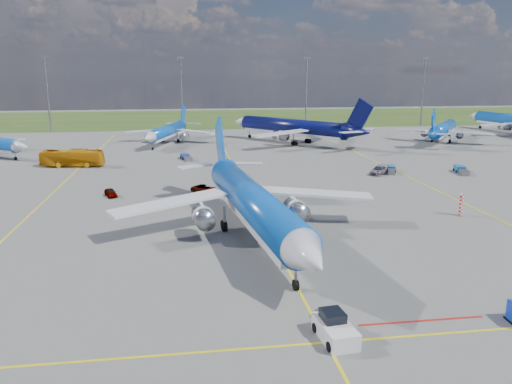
{
  "coord_description": "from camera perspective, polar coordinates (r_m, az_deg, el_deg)",
  "views": [
    {
      "loc": [
        -9.33,
        -50.36,
        18.54
      ],
      "look_at": [
        -0.93,
        8.5,
        4.0
      ],
      "focal_mm": 35.0,
      "sensor_mm": 36.0,
      "label": 1
    }
  ],
  "objects": [
    {
      "name": "taxiway_lines",
      "position": [
        80.79,
        -1.15,
        0.48
      ],
      "size": [
        60.25,
        160.0,
        0.02
      ],
      "color": "yellow",
      "rests_on": "ground"
    },
    {
      "name": "service_car_c",
      "position": [
        94.12,
        13.87,
        2.44
      ],
      "size": [
        4.92,
        5.21,
        1.48
      ],
      "primitive_type": "imported",
      "rotation": [
        0.0,
        0.0,
        -0.72
      ],
      "color": "#999999",
      "rests_on": "ground"
    },
    {
      "name": "grass_strip",
      "position": [
        201.43,
        -5.49,
        8.4
      ],
      "size": [
        400.0,
        80.0,
        0.01
      ],
      "primitive_type": "cube",
      "color": "#2D4719",
      "rests_on": "ground"
    },
    {
      "name": "baggage_tug_c",
      "position": [
        107.52,
        -7.99,
        3.97
      ],
      "size": [
        2.51,
        5.25,
        1.14
      ],
      "rotation": [
        0.0,
        0.0,
        0.24
      ],
      "color": "navy",
      "rests_on": "ground"
    },
    {
      "name": "service_car_b",
      "position": [
        77.89,
        -5.86,
        0.36
      ],
      "size": [
        4.77,
        4.09,
        1.22
      ],
      "primitive_type": "imported",
      "rotation": [
        0.0,
        0.0,
        0.99
      ],
      "color": "#999999",
      "rests_on": "ground"
    },
    {
      "name": "baggage_tug_w",
      "position": [
        96.35,
        15.22,
        2.48
      ],
      "size": [
        3.09,
        5.18,
        1.13
      ],
      "rotation": [
        0.0,
        0.0,
        -0.38
      ],
      "color": "#195199",
      "rests_on": "ground"
    },
    {
      "name": "warning_post",
      "position": [
        70.32,
        22.35,
        -1.34
      ],
      "size": [
        0.5,
        0.5,
        3.0
      ],
      "primitive_type": "cylinder",
      "color": "red",
      "rests_on": "ground"
    },
    {
      "name": "bg_jet_ne",
      "position": [
        143.47,
        20.5,
        5.45
      ],
      "size": [
        43.69,
        45.35,
        9.45
      ],
      "primitive_type": null,
      "rotation": [
        0.0,
        0.0,
        2.49
      ],
      "color": "#0C4CAE",
      "rests_on": "ground"
    },
    {
      "name": "service_car_a",
      "position": [
        78.33,
        -16.27,
        -0.06
      ],
      "size": [
        2.53,
        3.77,
        1.19
      ],
      "primitive_type": "imported",
      "rotation": [
        0.0,
        0.0,
        0.36
      ],
      "color": "#999999",
      "rests_on": "ground"
    },
    {
      "name": "apron_bus",
      "position": [
        105.08,
        -20.27,
        3.67
      ],
      "size": [
        12.49,
        4.53,
        3.4
      ],
      "primitive_type": "imported",
      "rotation": [
        0.0,
        0.0,
        1.43
      ],
      "color": "orange",
      "rests_on": "ground"
    },
    {
      "name": "ground",
      "position": [
        54.47,
        2.24,
        -6.17
      ],
      "size": [
        400.0,
        400.0,
        0.0
      ],
      "primitive_type": "plane",
      "color": "#555552",
      "rests_on": "ground"
    },
    {
      "name": "bg_jet_n",
      "position": [
        131.13,
        4.13,
        5.58
      ],
      "size": [
        56.01,
        57.59,
        12.0
      ],
      "primitive_type": null,
      "rotation": [
        0.0,
        0.0,
        3.82
      ],
      "color": "#070B40",
      "rests_on": "ground"
    },
    {
      "name": "pushback_tug",
      "position": [
        36.98,
        8.99,
        -15.17
      ],
      "size": [
        2.54,
        5.71,
        1.9
      ],
      "rotation": [
        0.0,
        0.0,
        0.12
      ],
      "color": "silver",
      "rests_on": "ground"
    },
    {
      "name": "floodlight_masts",
      "position": [
        161.63,
        -1.27,
        11.62
      ],
      "size": [
        202.2,
        0.5,
        22.7
      ],
      "color": "slate",
      "rests_on": "ground"
    },
    {
      "name": "baggage_tug_e",
      "position": [
        99.9,
        22.4,
        2.33
      ],
      "size": [
        2.63,
        5.47,
        1.19
      ],
      "rotation": [
        0.0,
        0.0,
        -0.24
      ],
      "color": "#165188",
      "rests_on": "ground"
    },
    {
      "name": "main_airliner",
      "position": [
        57.43,
        -0.37,
        -5.09
      ],
      "size": [
        38.98,
        48.28,
        11.68
      ],
      "primitive_type": null,
      "rotation": [
        0.0,
        0.0,
        0.12
      ],
      "color": "#0C4CAE",
      "rests_on": "ground"
    },
    {
      "name": "bg_jet_nnw",
      "position": [
        132.57,
        -10.05,
        5.49
      ],
      "size": [
        34.96,
        40.53,
        9.04
      ],
      "primitive_type": null,
      "rotation": [
        0.0,
        0.0,
        -0.29
      ],
      "color": "#0C4CAE",
      "rests_on": "ground"
    }
  ]
}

